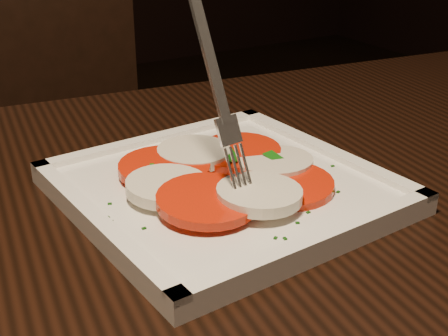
{
  "coord_description": "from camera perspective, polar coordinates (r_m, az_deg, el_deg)",
  "views": [
    {
      "loc": [
        -0.55,
        -0.49,
        1.02
      ],
      "look_at": [
        -0.28,
        -0.05,
        0.78
      ],
      "focal_mm": 50.0,
      "sensor_mm": 36.0,
      "label": 1
    }
  ],
  "objects": [
    {
      "name": "table",
      "position": [
        0.63,
        9.5,
        -10.96
      ],
      "size": [
        1.29,
        0.95,
        0.75
      ],
      "rotation": [
        0.0,
        0.0,
        -0.13
      ],
      "color": "black",
      "rests_on": "ground"
    },
    {
      "name": "caprese_salad",
      "position": [
        0.57,
        -0.01,
        -0.58
      ],
      "size": [
        0.23,
        0.21,
        0.02
      ],
      "color": "red",
      "rests_on": "plate"
    },
    {
      "name": "fork",
      "position": [
        0.53,
        -1.7,
        9.04
      ],
      "size": [
        0.04,
        0.09,
        0.18
      ],
      "primitive_type": null,
      "rotation": [
        0.0,
        0.0,
        0.15
      ],
      "color": "white",
      "rests_on": "caprese_salad"
    },
    {
      "name": "chair",
      "position": [
        1.22,
        -15.58,
        0.33
      ],
      "size": [
        0.45,
        0.45,
        0.93
      ],
      "rotation": [
        0.0,
        0.0,
        -0.06
      ],
      "color": "black",
      "rests_on": "ground"
    },
    {
      "name": "plate",
      "position": [
        0.58,
        -0.0,
        -2.03
      ],
      "size": [
        0.29,
        0.29,
        0.01
      ],
      "primitive_type": "cube",
      "rotation": [
        0.0,
        0.0,
        0.08
      ],
      "color": "white",
      "rests_on": "table"
    }
  ]
}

